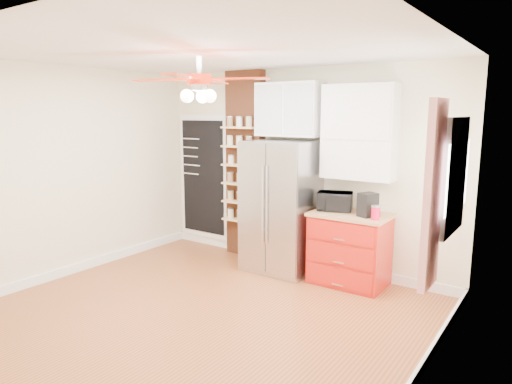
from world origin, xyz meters
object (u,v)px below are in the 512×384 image
Objects in this scene: toaster_oven at (335,201)px; red_cabinet at (350,248)px; fridge at (281,207)px; canister_left at (375,213)px; ceiling_fan at (199,80)px; coffee_maker at (368,205)px; pantry_jar_oats at (231,160)px.

red_cabinet is at bearing -25.11° from toaster_oven.
canister_left is (1.34, -0.12, 0.10)m from fridge.
fridge is 2.25m from ceiling_fan.
canister_left is (0.13, -0.11, -0.07)m from coffee_maker.
fridge is 1.21m from coffee_maker.
ceiling_fan is at bearing -101.73° from coffee_maker.
coffee_maker is 0.18m from canister_left.
fridge reaches higher than toaster_oven.
canister_left reaches higher than red_cabinet.
coffee_maker is (1.15, 1.62, -1.38)m from ceiling_fan.
ceiling_fan is at bearing -131.16° from toaster_oven.
red_cabinet is 2.22× the size of toaster_oven.
toaster_oven is 3.63× the size of pantry_jar_oats.
pantry_jar_oats reaches higher than canister_left.
coffee_maker is at bearing -4.91° from pantry_jar_oats.
pantry_jar_oats is at bearing 169.81° from fridge.
pantry_jar_oats is at bearing 176.33° from red_cabinet.
ceiling_fan is 2.42m from coffee_maker.
coffee_maker reaches higher than canister_left.
ceiling_fan is at bearing -88.24° from fridge.
pantry_jar_oats reaches higher than coffee_maker.
fridge reaches higher than pantry_jar_oats.
red_cabinet is 2.18m from pantry_jar_oats.
fridge reaches higher than coffee_maker.
ceiling_fan is 3.31× the size of toaster_oven.
ceiling_fan reaches higher than red_cabinet.
pantry_jar_oats is (-0.97, 0.17, 0.56)m from fridge.
red_cabinet is at bearing -3.67° from pantry_jar_oats.
pantry_jar_oats is (-1.02, 1.80, -0.99)m from ceiling_fan.
canister_left is at bearing -37.10° from toaster_oven.
fridge is 1.25× the size of ceiling_fan.
pantry_jar_oats is (-2.17, 0.19, 0.39)m from coffee_maker.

